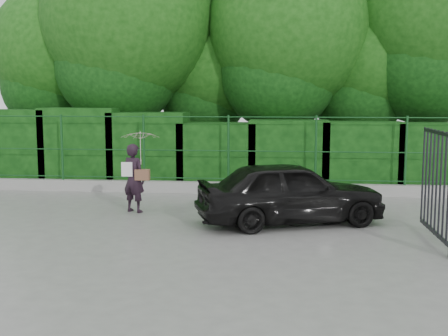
# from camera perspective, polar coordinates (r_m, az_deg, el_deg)

# --- Properties ---
(ground) EXTENTS (80.00, 80.00, 0.00)m
(ground) POSITION_cam_1_polar(r_m,az_deg,el_deg) (10.78, -4.05, -6.64)
(ground) COLOR gray
(kerb) EXTENTS (14.00, 0.25, 0.30)m
(kerb) POSITION_cam_1_polar(r_m,az_deg,el_deg) (15.11, -1.06, -2.01)
(kerb) COLOR #9E9E99
(kerb) RESTS_ON ground
(fence) EXTENTS (14.13, 0.06, 1.80)m
(fence) POSITION_cam_1_polar(r_m,az_deg,el_deg) (14.95, -0.23, 1.95)
(fence) COLOR #14451B
(fence) RESTS_ON kerb
(hedge) EXTENTS (14.20, 1.20, 2.26)m
(hedge) POSITION_cam_1_polar(r_m,az_deg,el_deg) (16.01, -1.60, 1.65)
(hedge) COLOR black
(hedge) RESTS_ON ground
(trees) EXTENTS (17.10, 6.15, 8.08)m
(trees) POSITION_cam_1_polar(r_m,az_deg,el_deg) (18.16, 3.89, 13.69)
(trees) COLOR black
(trees) RESTS_ON ground
(woman) EXTENTS (0.89, 0.84, 1.83)m
(woman) POSITION_cam_1_polar(r_m,az_deg,el_deg) (12.68, -8.75, 0.85)
(woman) COLOR black
(woman) RESTS_ON ground
(car) EXTENTS (4.11, 2.74, 1.30)m
(car) POSITION_cam_1_polar(r_m,az_deg,el_deg) (11.54, 6.76, -2.45)
(car) COLOR black
(car) RESTS_ON ground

